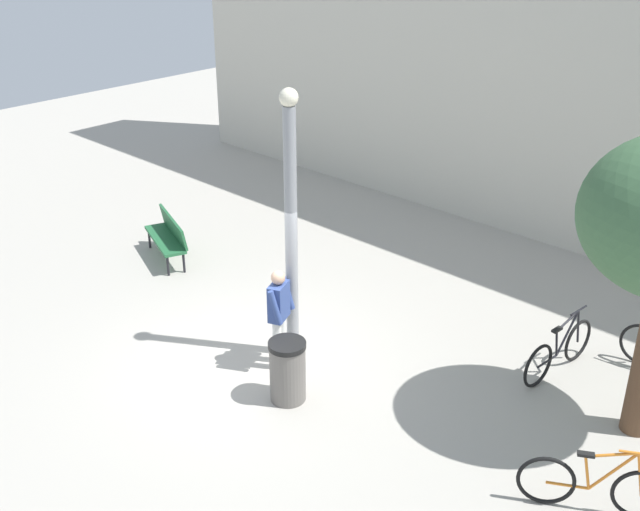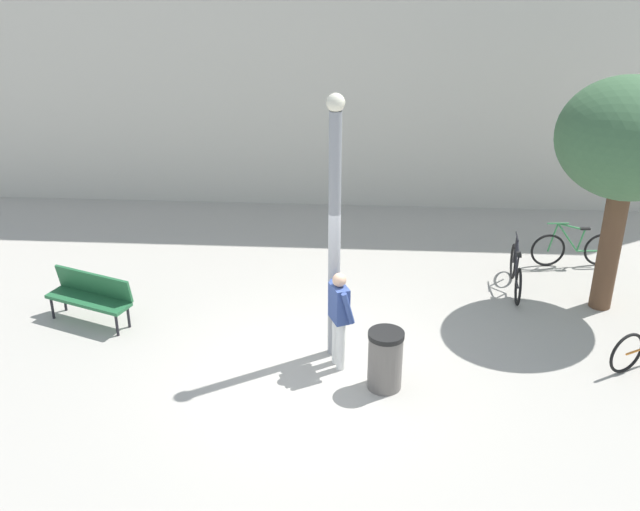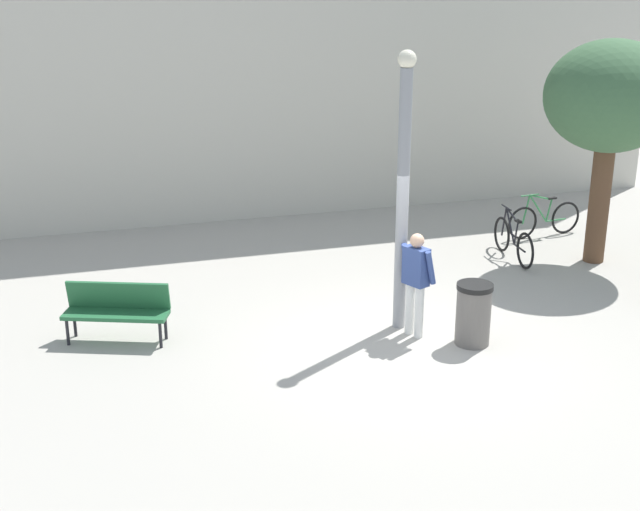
{
  "view_description": "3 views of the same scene",
  "coord_description": "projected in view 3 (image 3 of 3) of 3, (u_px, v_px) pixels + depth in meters",
  "views": [
    {
      "loc": [
        7.9,
        -6.82,
        6.86
      ],
      "look_at": [
        -0.82,
        2.43,
        0.8
      ],
      "focal_mm": 43.28,
      "sensor_mm": 36.0,
      "label": 1
    },
    {
      "loc": [
        0.68,
        -9.99,
        6.83
      ],
      "look_at": [
        -0.06,
        1.84,
        1.22
      ],
      "focal_mm": 42.13,
      "sensor_mm": 36.0,
      "label": 2
    },
    {
      "loc": [
        -4.63,
        -11.0,
        5.48
      ],
      "look_at": [
        -0.84,
        1.47,
        1.05
      ],
      "focal_mm": 47.65,
      "sensor_mm": 36.0,
      "label": 3
    }
  ],
  "objects": [
    {
      "name": "building_facade",
      "position": [
        267.0,
        37.0,
        19.34
      ],
      "size": [
        19.3,
        2.0,
        7.96
      ],
      "primitive_type": "cube",
      "color": "beige",
      "rests_on": "ground_plane"
    },
    {
      "name": "trash_bin",
      "position": [
        473.0,
        314.0,
        12.89
      ],
      "size": [
        0.56,
        0.56,
        0.97
      ],
      "color": "#66605B",
      "rests_on": "ground_plane"
    },
    {
      "name": "lamppost",
      "position": [
        403.0,
        186.0,
        12.92
      ],
      "size": [
        0.28,
        0.28,
        4.36
      ],
      "color": "gray",
      "rests_on": "ground_plane"
    },
    {
      "name": "bicycle_black",
      "position": [
        513.0,
        241.0,
        16.7
      ],
      "size": [
        0.21,
        1.81,
        0.97
      ],
      "color": "black",
      "rests_on": "ground_plane"
    },
    {
      "name": "plaza_tree",
      "position": [
        611.0,
        99.0,
        15.71
      ],
      "size": [
        2.46,
        2.46,
        4.27
      ],
      "color": "brown",
      "rests_on": "ground_plane"
    },
    {
      "name": "ground_plane",
      "position": [
        400.0,
        345.0,
        13.0
      ],
      "size": [
        36.0,
        36.0,
        0.0
      ],
      "primitive_type": "plane",
      "color": "#A8A399"
    },
    {
      "name": "park_bench",
      "position": [
        117.0,
        307.0,
        13.01
      ],
      "size": [
        1.66,
        1.02,
        0.92
      ],
      "color": "#236038",
      "rests_on": "ground_plane"
    },
    {
      "name": "person_by_lamppost",
      "position": [
        416.0,
        277.0,
        13.04
      ],
      "size": [
        0.45,
        0.63,
        1.67
      ],
      "color": "white",
      "rests_on": "ground_plane"
    },
    {
      "name": "bicycle_green",
      "position": [
        544.0,
        219.0,
        18.13
      ],
      "size": [
        1.81,
        0.21,
        0.97
      ],
      "color": "black",
      "rests_on": "ground_plane"
    }
  ]
}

